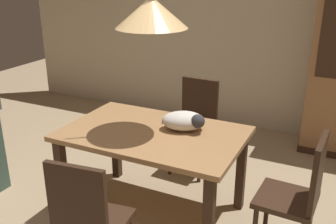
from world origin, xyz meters
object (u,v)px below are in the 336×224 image
(chair_right_side, at_px, (299,192))
(chair_far_back, at_px, (195,122))
(chair_near_front, at_px, (88,219))
(pendant_lamp, at_px, (151,12))
(cat_sleeping, at_px, (185,121))
(dining_table, at_px, (153,143))

(chair_right_side, distance_m, chair_far_back, 1.43)
(chair_right_side, distance_m, chair_near_front, 1.42)
(chair_near_front, bearing_deg, chair_right_side, 37.99)
(chair_far_back, height_order, pendant_lamp, pendant_lamp)
(cat_sleeping, bearing_deg, chair_near_front, -101.16)
(chair_right_side, bearing_deg, chair_near_front, -142.01)
(chair_far_back, relative_size, cat_sleeping, 2.28)
(dining_table, relative_size, chair_near_front, 1.51)
(chair_near_front, bearing_deg, cat_sleeping, 78.84)
(dining_table, height_order, cat_sleeping, cat_sleeping)
(chair_near_front, distance_m, pendant_lamp, 1.45)
(chair_far_back, xyz_separation_m, cat_sleeping, (0.21, -0.74, 0.32))
(chair_far_back, distance_m, pendant_lamp, 1.45)
(chair_near_front, distance_m, cat_sleeping, 1.08)
(chair_far_back, bearing_deg, pendant_lamp, -90.21)
(cat_sleeping, bearing_deg, dining_table, -147.02)
(pendant_lamp, bearing_deg, chair_far_back, 89.79)
(pendant_lamp, bearing_deg, cat_sleeping, 32.98)
(dining_table, height_order, chair_near_front, chair_near_front)
(cat_sleeping, bearing_deg, chair_right_side, -8.64)
(chair_near_front, height_order, cat_sleeping, chair_near_front)
(dining_table, height_order, chair_far_back, chair_far_back)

